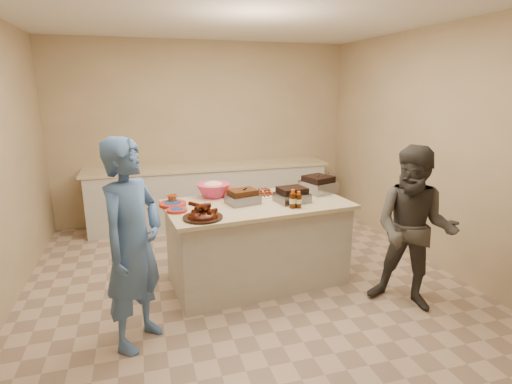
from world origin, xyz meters
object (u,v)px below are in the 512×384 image
object	(u,v)px
mustard_bottle	(231,199)
rib_platter	(203,218)
roasting_pan	(318,192)
guest_gray	(406,305)
bbq_bottle_a	(293,208)
bbq_bottle_b	(298,208)
coleslaw_bowl	(213,197)
plastic_cup	(173,204)
island	(257,280)
guest_blue	(141,340)

from	to	relation	value
mustard_bottle	rib_platter	bearing A→B (deg)	-124.61
roasting_pan	guest_gray	world-z (taller)	roasting_pan
bbq_bottle_a	guest_gray	size ratio (longest dim) A/B	0.12
bbq_bottle_a	bbq_bottle_b	bearing A→B (deg)	-5.58
coleslaw_bowl	plastic_cup	world-z (taller)	coleslaw_bowl
rib_platter	coleslaw_bowl	xyz separation A→B (m)	(0.23, 0.70, 0.00)
island	plastic_cup	xyz separation A→B (m)	(-0.84, 0.20, 0.88)
plastic_cup	guest_gray	world-z (taller)	plastic_cup
coleslaw_bowl	bbq_bottle_a	distance (m)	0.92
rib_platter	guest_blue	size ratio (longest dim) A/B	0.22
bbq_bottle_a	plastic_cup	bearing A→B (deg)	156.50
mustard_bottle	guest_gray	bearing A→B (deg)	-37.45
guest_blue	bbq_bottle_b	bearing A→B (deg)	-36.73
coleslaw_bowl	bbq_bottle_b	world-z (taller)	coleslaw_bowl
coleslaw_bowl	roasting_pan	bearing A→B (deg)	-6.98
rib_platter	coleslaw_bowl	bearing A→B (deg)	71.95
roasting_pan	guest_blue	distance (m)	2.38
roasting_pan	bbq_bottle_a	world-z (taller)	bbq_bottle_a
mustard_bottle	plastic_cup	world-z (taller)	mustard_bottle
coleslaw_bowl	bbq_bottle_b	size ratio (longest dim) A/B	2.13
island	guest_blue	size ratio (longest dim) A/B	1.10
coleslaw_bowl	plastic_cup	size ratio (longest dim) A/B	3.53
coleslaw_bowl	mustard_bottle	world-z (taller)	coleslaw_bowl
island	roasting_pan	distance (m)	1.19
bbq_bottle_b	plastic_cup	distance (m)	1.27
bbq_bottle_a	bbq_bottle_b	world-z (taller)	bbq_bottle_a
roasting_pan	bbq_bottle_a	distance (m)	0.70
roasting_pan	bbq_bottle_a	size ratio (longest dim) A/B	1.71
bbq_bottle_a	mustard_bottle	distance (m)	0.71
guest_blue	plastic_cup	bearing A→B (deg)	14.82
rib_platter	guest_gray	world-z (taller)	rib_platter
bbq_bottle_a	plastic_cup	xyz separation A→B (m)	(-1.12, 0.49, 0.00)
rib_platter	guest_gray	bearing A→B (deg)	-16.16
mustard_bottle	guest_gray	size ratio (longest dim) A/B	0.08
coleslaw_bowl	bbq_bottle_a	world-z (taller)	coleslaw_bowl
guest_blue	rib_platter	bearing A→B (deg)	-20.28
island	roasting_pan	size ratio (longest dim) A/B	5.77
mustard_bottle	plastic_cup	xyz separation A→B (m)	(-0.62, -0.02, 0.00)
rib_platter	bbq_bottle_b	xyz separation A→B (m)	(0.96, 0.06, 0.00)
island	mustard_bottle	xyz separation A→B (m)	(-0.22, 0.22, 0.88)
island	guest_gray	distance (m)	1.51
guest_blue	guest_gray	size ratio (longest dim) A/B	1.09
bbq_bottle_b	bbq_bottle_a	bearing A→B (deg)	174.42
island	mustard_bottle	distance (m)	0.93
island	guest_gray	xyz separation A→B (m)	(1.23, -0.89, 0.00)
island	coleslaw_bowl	size ratio (longest dim) A/B	5.17
rib_platter	plastic_cup	distance (m)	0.60
coleslaw_bowl	plastic_cup	xyz separation A→B (m)	(-0.45, -0.15, 0.00)
plastic_cup	guest_blue	size ratio (longest dim) A/B	0.06
roasting_pan	bbq_bottle_b	xyz separation A→B (m)	(-0.44, -0.50, 0.00)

